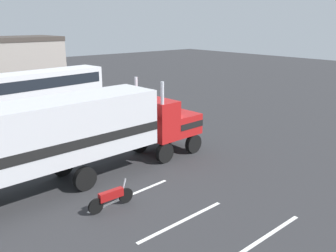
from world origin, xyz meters
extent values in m
plane|color=#2D2D30|center=(0.00, 0.00, 0.00)|extent=(120.00, 120.00, 0.00)
cube|color=silver|center=(-4.03, -3.50, 0.01)|extent=(4.40, 0.50, 0.01)
cube|color=silver|center=(-3.74, -6.62, 0.01)|extent=(4.40, 0.31, 0.01)
cube|color=silver|center=(-2.22, -9.35, 0.01)|extent=(4.40, 0.25, 0.01)
cube|color=#B21919|center=(1.61, -0.27, 1.70)|extent=(1.92, 2.58, 1.20)
cube|color=#B21919|center=(0.01, -0.35, 2.20)|extent=(1.52, 2.56, 2.20)
cube|color=silver|center=(2.55, -0.23, 1.70)|extent=(0.18, 2.10, 1.08)
cube|color=black|center=(1.61, -0.27, 1.76)|extent=(1.92, 2.62, 0.36)
cylinder|color=silver|center=(-0.59, 0.72, 2.80)|extent=(0.18, 0.18, 3.40)
cylinder|color=silver|center=(-0.49, -1.47, 2.80)|extent=(0.18, 0.18, 3.40)
cube|color=silver|center=(-6.33, -0.65, 2.75)|extent=(10.61, 3.10, 2.80)
cube|color=black|center=(-6.33, -0.65, 2.33)|extent=(10.61, 3.14, 0.44)
cylinder|color=silver|center=(0.37, 0.97, 0.95)|extent=(1.33, 0.70, 0.64)
cylinder|color=black|center=(1.86, 0.84, 0.55)|extent=(1.11, 0.35, 1.10)
cylinder|color=black|center=(1.96, -1.36, 0.55)|extent=(1.11, 0.35, 1.10)
cylinder|color=black|center=(-0.44, 0.73, 0.55)|extent=(1.11, 0.35, 1.10)
cylinder|color=black|center=(-0.34, -1.47, 0.55)|extent=(1.11, 0.35, 1.10)
cylinder|color=black|center=(-5.39, 0.49, 0.55)|extent=(1.11, 0.35, 1.10)
cylinder|color=black|center=(-5.28, -1.70, 0.55)|extent=(1.11, 0.35, 1.10)
cylinder|color=#2D3347|center=(-1.77, 1.66, 0.41)|extent=(0.18, 0.18, 0.82)
cylinder|color=#2D3347|center=(-1.91, 1.64, 0.41)|extent=(0.18, 0.18, 0.82)
cylinder|color=#333338|center=(-1.84, 1.65, 1.11)|extent=(0.34, 0.34, 0.58)
sphere|color=tan|center=(-1.84, 1.65, 1.51)|extent=(0.23, 0.23, 0.23)
cube|color=black|center=(-1.86, 1.85, 1.14)|extent=(0.28, 0.19, 0.36)
cube|color=silver|center=(-0.63, 14.80, 1.95)|extent=(11.24, 3.96, 2.90)
cube|color=black|center=(-0.63, 14.80, 2.53)|extent=(10.59, 3.91, 0.90)
cylinder|color=black|center=(3.29, 16.45, 0.50)|extent=(1.03, 0.41, 1.00)
cylinder|color=black|center=(3.58, 14.22, 0.50)|extent=(1.03, 0.41, 1.00)
cylinder|color=black|center=(-4.15, 13.21, 0.50)|extent=(1.03, 0.41, 1.00)
cylinder|color=black|center=(-4.54, -3.94, 0.33)|extent=(0.66, 0.10, 0.66)
cylinder|color=black|center=(-5.99, -3.95, 0.33)|extent=(0.66, 0.10, 0.66)
cube|color=maroon|center=(-5.26, -3.95, 0.61)|extent=(1.10, 0.24, 0.36)
cylinder|color=silver|center=(-4.64, -3.94, 0.78)|extent=(0.28, 0.07, 0.69)
camera|label=1|loc=(-12.15, -15.75, 7.47)|focal=38.52mm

